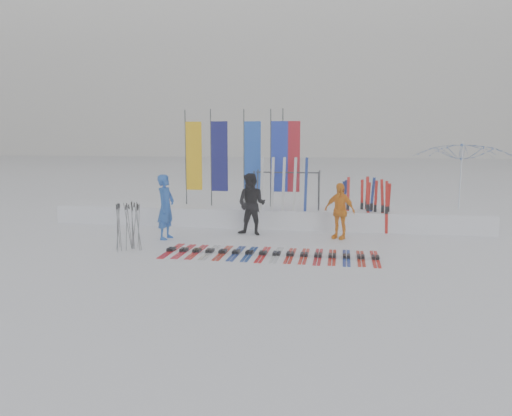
% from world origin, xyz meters
% --- Properties ---
extents(ground, '(120.00, 120.00, 0.00)m').
position_xyz_m(ground, '(0.00, 0.00, 0.00)').
color(ground, white).
rests_on(ground, ground).
extents(snow_bank, '(14.00, 1.60, 0.60)m').
position_xyz_m(snow_bank, '(0.00, 4.60, 0.30)').
color(snow_bank, white).
rests_on(snow_bank, ground).
extents(person_blue, '(0.53, 0.73, 1.85)m').
position_xyz_m(person_blue, '(-2.46, 1.92, 0.92)').
color(person_blue, blue).
rests_on(person_blue, ground).
extents(person_black, '(1.02, 0.87, 1.83)m').
position_xyz_m(person_black, '(-0.16, 2.90, 0.92)').
color(person_black, black).
rests_on(person_black, ground).
extents(person_yellow, '(1.02, 0.78, 1.61)m').
position_xyz_m(person_yellow, '(2.41, 2.81, 0.80)').
color(person_yellow, orange).
rests_on(person_yellow, ground).
extents(tent_canopy, '(4.08, 4.11, 2.82)m').
position_xyz_m(tent_canopy, '(6.24, 5.30, 1.41)').
color(tent_canopy, white).
rests_on(tent_canopy, ground).
extents(ski_row, '(5.26, 1.69, 0.07)m').
position_xyz_m(ski_row, '(0.75, 0.46, 0.04)').
color(ski_row, red).
rests_on(ski_row, ground).
extents(pole_cluster, '(0.76, 0.61, 1.25)m').
position_xyz_m(pole_cluster, '(-2.93, 0.47, 0.61)').
color(pole_cluster, '#595B60').
rests_on(pole_cluster, ground).
extents(feather_flags, '(3.91, 0.28, 3.20)m').
position_xyz_m(feather_flags, '(-0.69, 4.82, 2.24)').
color(feather_flags, '#383A3F').
rests_on(feather_flags, ground).
extents(ski_rack, '(2.04, 0.80, 1.23)m').
position_xyz_m(ski_rack, '(0.75, 4.20, 1.38)').
color(ski_rack, '#383A3F').
rests_on(ski_rack, ground).
extents(upright_skis, '(1.46, 0.92, 1.68)m').
position_xyz_m(upright_skis, '(3.24, 4.27, 0.79)').
color(upright_skis, navy).
rests_on(upright_skis, ground).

